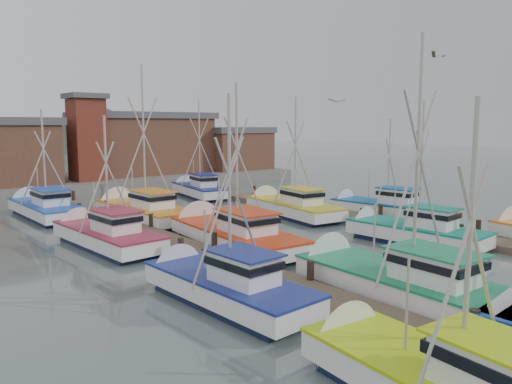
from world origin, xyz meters
TOP-DOWN VIEW (x-y plane):
  - ground at (0.00, 0.00)m, footprint 260.00×260.00m
  - dock_left at (-7.00, 4.04)m, footprint 2.30×46.00m
  - dock_right at (7.00, 4.04)m, footprint 2.30×46.00m
  - quay at (0.00, 37.00)m, footprint 44.00×16.00m
  - shed_center at (6.00, 37.00)m, footprint 14.84×9.54m
  - shed_right at (17.00, 34.00)m, footprint 8.48×6.36m
  - lookout_tower at (-2.00, 33.00)m, footprint 3.60×3.60m
  - boat_2 at (-9.95, -10.09)m, footprint 3.41×8.76m
  - boat_4 at (-4.18, -4.85)m, footprint 4.37×10.07m
  - boat_5 at (4.12, 0.17)m, footprint 3.47×8.58m
  - boat_6 at (-9.79, -0.88)m, footprint 3.49×8.49m
  - boat_8 at (-4.19, 6.13)m, footprint 4.24×10.66m
  - boat_9 at (4.75, 10.85)m, footprint 4.20×9.74m
  - boat_10 at (-9.79, 10.40)m, footprint 3.36×9.07m
  - boat_11 at (9.66, 6.36)m, footprint 3.68×8.79m
  - boat_12 at (-4.55, 16.44)m, footprint 4.65×10.16m
  - boat_13 at (4.77, 23.52)m, footprint 4.00×8.82m
  - boat_14 at (-9.63, 21.90)m, footprint 3.64×9.57m
  - gull_near at (-0.21, -3.86)m, footprint 1.52×0.66m
  - gull_far at (4.05, 5.73)m, footprint 1.54×0.61m

SIDE VIEW (x-z plane):
  - ground at x=0.00m, z-range 0.00..0.00m
  - dock_left at x=-7.00m, z-range -0.54..0.96m
  - dock_right at x=7.00m, z-range -0.54..0.96m
  - quay at x=0.00m, z-range 0.00..1.20m
  - boat_11 at x=9.66m, z-range -3.26..4.62m
  - boat_10 at x=-9.79m, z-range -3.32..4.68m
  - boat_2 at x=-9.95m, z-range -3.35..4.71m
  - boat_5 at x=4.12m, z-range -3.67..5.04m
  - boat_14 at x=-9.63m, z-range -3.65..5.01m
  - boat_6 at x=-9.79m, z-range -3.59..4.95m
  - boat_9 at x=4.75m, z-range -4.10..5.46m
  - boat_8 at x=-4.19m, z-range -4.27..5.64m
  - boat_13 at x=4.77m, z-range -4.21..5.58m
  - boat_4 at x=-4.18m, z-range -4.78..6.15m
  - boat_12 at x=-4.55m, z-range -5.17..6.55m
  - shed_right at x=17.00m, z-range 1.24..6.44m
  - shed_center at x=6.00m, z-range 1.24..8.14m
  - lookout_tower at x=-2.00m, z-range 1.30..9.80m
  - gull_far at x=4.05m, z-range 8.13..8.37m
  - gull_near at x=-0.21m, z-range 9.60..9.84m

